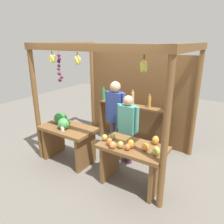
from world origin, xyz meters
TOP-DOWN VIEW (x-y plane):
  - ground_plane at (0.00, 0.00)m, footprint 12.00×12.00m
  - market_stall at (-0.00, 0.41)m, footprint 2.81×1.97m
  - fruit_counter_left at (-0.78, -0.70)m, footprint 1.13×0.64m
  - fruit_counter_right at (0.74, -0.71)m, footprint 1.14×0.67m
  - bottle_shelf_unit at (-0.00, 0.70)m, footprint 1.80×0.22m
  - vendor_man at (-0.08, 0.07)m, footprint 0.48×0.22m
  - vendor_woman at (0.32, -0.11)m, footprint 0.48×0.20m

SIDE VIEW (x-z plane):
  - ground_plane at x=0.00m, z-range 0.00..0.00m
  - fruit_counter_right at x=0.74m, z-range 0.12..1.03m
  - fruit_counter_left at x=-0.78m, z-range 0.12..1.11m
  - bottle_shelf_unit at x=0.00m, z-range 0.10..1.46m
  - vendor_woman at x=0.32m, z-range 0.13..1.58m
  - vendor_man at x=-0.08m, z-range 0.17..1.81m
  - market_stall at x=0.00m, z-range 0.20..2.60m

